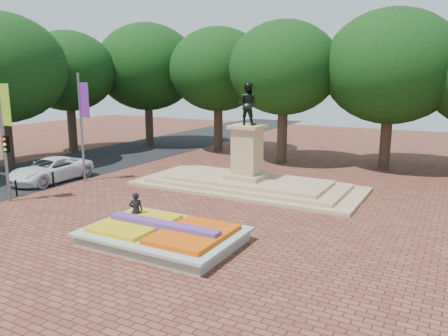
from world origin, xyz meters
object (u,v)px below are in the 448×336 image
flower_bed (164,234)px  pedestrian (136,211)px  monument (247,174)px  van (51,170)px

flower_bed → pedestrian: bearing=158.1°
monument → van: bearing=-158.7°
van → pedestrian: (10.87, -4.46, 0.07)m
flower_bed → van: 14.08m
flower_bed → van: (-13.03, 5.32, 0.40)m
flower_bed → monument: 10.07m
monument → van: size_ratio=2.51×
monument → pedestrian: monument is taller
monument → pedestrian: size_ratio=8.32×
flower_bed → monument: size_ratio=0.45×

